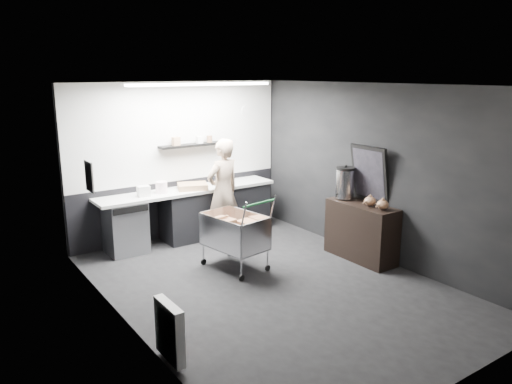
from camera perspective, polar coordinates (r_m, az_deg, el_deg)
floor at (r=6.96m, az=1.83°, el=-10.70°), size 5.50×5.50×0.00m
ceiling at (r=6.34m, az=2.02°, el=12.13°), size 5.50×5.50×0.00m
wall_back at (r=8.83m, az=-8.81°, el=3.59°), size 5.50×0.00×5.50m
wall_front at (r=4.70m, az=22.48°, el=-6.25°), size 5.50×0.00×5.50m
wall_left at (r=5.60m, az=-14.76°, el=-2.55°), size 0.00×5.50×5.50m
wall_right at (r=7.85m, az=13.72°, el=2.11°), size 0.00×5.50×5.50m
kitchen_wall_panel at (r=8.74m, az=-8.88°, el=6.80°), size 3.95×0.02×1.70m
dado_panel at (r=9.00m, az=-8.56°, el=-1.76°), size 3.95×0.02×1.00m
floating_shelf at (r=8.76m, az=-7.32°, el=5.35°), size 1.20×0.22×0.04m
wall_clock at (r=9.40m, az=-1.14°, el=9.27°), size 0.20×0.03×0.20m
poster at (r=6.76m, az=-18.54°, el=1.70°), size 0.02×0.30×0.40m
poster_red_band at (r=6.75m, az=-18.55°, el=2.28°), size 0.02×0.22×0.10m
radiator at (r=5.22m, az=-9.85°, el=-15.41°), size 0.10×0.50×0.60m
ceiling_strip at (r=7.90m, az=-6.22°, el=12.14°), size 2.40×0.20×0.04m
prep_counter at (r=8.80m, az=-6.86°, el=-2.35°), size 3.20×0.61×0.90m
person at (r=8.45m, az=-3.77°, el=0.10°), size 0.72×0.53×1.79m
shopping_cart at (r=7.38m, az=-2.47°, el=-4.81°), size 0.76×1.10×1.11m
sideboard at (r=7.93m, az=11.87°, el=-3.55°), size 0.50×1.18×1.77m
fire_extinguisher at (r=5.38m, az=-9.28°, el=-16.08°), size 0.13×0.13×0.44m
cardboard_box at (r=8.60m, az=-7.26°, el=0.65°), size 0.59×0.52×0.10m
pink_tub at (r=8.40m, az=-10.75°, el=0.53°), size 0.19×0.19×0.19m
white_container at (r=8.23m, az=-12.72°, el=0.09°), size 0.21×0.17×0.17m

